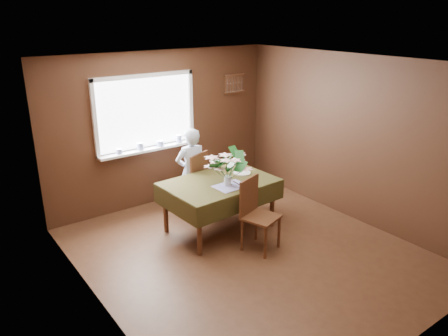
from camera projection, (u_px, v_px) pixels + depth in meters
floor at (248, 252)px, 5.87m from camera, size 4.50×4.50×0.00m
ceiling at (252, 63)px, 5.02m from camera, size 4.50×4.50×0.00m
wall_back at (163, 128)px, 7.15m from camera, size 4.00×0.00×4.00m
wall_front at (417, 235)px, 3.74m from camera, size 4.00×0.00×4.00m
wall_left at (95, 204)px, 4.33m from camera, size 0.00×4.50×4.50m
wall_right at (353, 139)px, 6.56m from camera, size 0.00×4.50×4.50m
window_assembly at (148, 125)px, 6.91m from camera, size 1.72×0.20×1.22m
spoon_rack at (234, 84)px, 7.73m from camera, size 0.44×0.05×0.33m
dining_table at (220, 187)px, 6.29m from camera, size 1.61×1.13×0.77m
chair_far at (194, 180)px, 6.89m from camera, size 0.56×0.56×1.01m
chair_near at (256, 211)px, 5.83m from camera, size 0.54×0.54×0.99m
seated_woman at (191, 172)px, 6.81m from camera, size 0.55×0.40×1.40m
flower_bouquet at (228, 165)px, 6.02m from camera, size 0.54×0.54×0.47m
side_plate at (242, 173)px, 6.58m from camera, size 0.35×0.35×0.01m
table_knife at (237, 184)px, 6.16m from camera, size 0.03×0.23×0.00m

